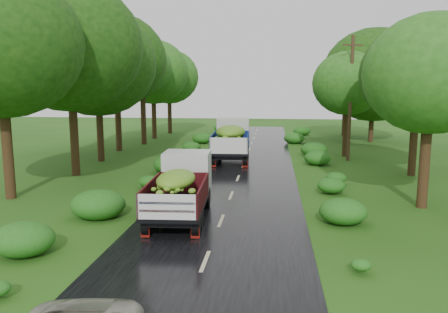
# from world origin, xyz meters

# --- Properties ---
(ground) EXTENTS (120.00, 120.00, 0.00)m
(ground) POSITION_xyz_m (0.00, 0.00, 0.00)
(ground) COLOR #1C420E
(ground) RESTS_ON ground
(road) EXTENTS (6.50, 80.00, 0.02)m
(road) POSITION_xyz_m (0.00, 5.00, 0.01)
(road) COLOR black
(road) RESTS_ON ground
(road_lines) EXTENTS (0.12, 69.60, 0.00)m
(road_lines) POSITION_xyz_m (0.00, 6.00, 0.02)
(road_lines) COLOR #BFB78C
(road_lines) RESTS_ON road
(truck_near) EXTENTS (2.30, 5.74, 2.37)m
(truck_near) POSITION_xyz_m (-1.62, 4.38, 1.34)
(truck_near) COLOR black
(truck_near) RESTS_ON ground
(truck_far) EXTENTS (2.65, 6.86, 2.85)m
(truck_far) POSITION_xyz_m (-0.95, 18.29, 1.61)
(truck_far) COLOR black
(truck_far) RESTS_ON ground
(utility_pole) EXTENTS (1.43, 0.65, 8.56)m
(utility_pole) POSITION_xyz_m (7.18, 18.91, 4.41)
(utility_pole) COLOR #382616
(utility_pole) RESTS_ON ground
(trees_left) EXTENTS (5.01, 33.15, 9.22)m
(trees_left) POSITION_xyz_m (-9.93, 20.38, 6.80)
(trees_left) COLOR black
(trees_left) RESTS_ON ground
(trees_right) EXTENTS (7.59, 31.60, 8.18)m
(trees_right) POSITION_xyz_m (9.64, 22.63, 5.71)
(trees_right) COLOR black
(trees_right) RESTS_ON ground
(shrubs) EXTENTS (11.90, 44.00, 0.70)m
(shrubs) POSITION_xyz_m (0.00, 14.00, 0.35)
(shrubs) COLOR #195915
(shrubs) RESTS_ON ground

